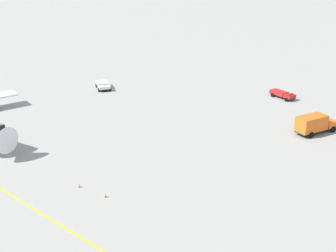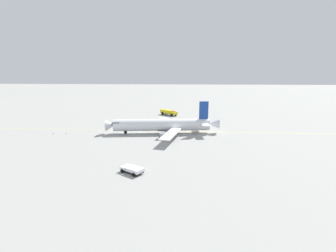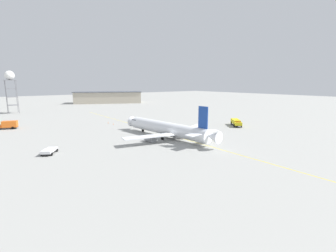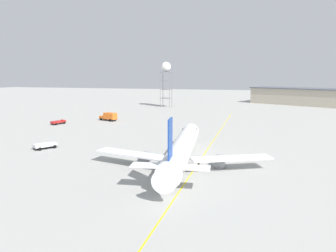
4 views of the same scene
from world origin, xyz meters
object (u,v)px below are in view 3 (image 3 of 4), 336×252
fire_tender_truck (236,122)px  radar_tower (10,78)px  safety_cone_near (113,124)px  catering_truck_truck (8,125)px  safety_cone_mid (108,123)px  airliner_main (168,129)px  pushback_tug_truck (49,151)px

fire_tender_truck → radar_tower: bearing=-105.4°
radar_tower → safety_cone_near: bearing=22.3°
catering_truck_truck → radar_tower: 58.95m
safety_cone_near → safety_cone_mid: (-4.37, -0.41, 0.00)m
catering_truck_truck → safety_cone_mid: bearing=-176.5°
catering_truck_truck → fire_tender_truck: bearing=167.5°
fire_tender_truck → radar_tower: (-104.75, -67.93, 18.48)m
radar_tower → safety_cone_near: 79.29m
airliner_main → safety_cone_mid: 38.39m
fire_tender_truck → catering_truck_truck: bearing=-81.6°
fire_tender_truck → airliner_main: bearing=-48.3°
airliner_main → safety_cone_near: bearing=-0.3°
airliner_main → radar_tower: (-104.82, -32.31, 17.19)m
radar_tower → catering_truck_truck: bearing=-7.5°
safety_cone_near → catering_truck_truck: bearing=-113.1°
safety_cone_near → safety_cone_mid: size_ratio=1.00×
airliner_main → catering_truck_truck: airliner_main is taller
fire_tender_truck → safety_cone_mid: fire_tender_truck is taller
fire_tender_truck → pushback_tug_truck: bearing=-51.6°
catering_truck_truck → safety_cone_near: 39.60m
airliner_main → safety_cone_near: (-33.76, -3.17, -2.55)m
pushback_tug_truck → radar_tower: size_ratio=0.24×
radar_tower → safety_cone_near: radar_tower is taller
fire_tender_truck → pushback_tug_truck: fire_tender_truck is taller
safety_cone_mid → safety_cone_near: bearing=5.4°
safety_cone_near → airliner_main: bearing=5.4°
fire_tender_truck → safety_cone_mid: size_ratio=16.32×
pushback_tug_truck → safety_cone_near: 43.27m
pushback_tug_truck → radar_tower: (-100.79, 2.30, 19.20)m
fire_tender_truck → safety_cone_mid: bearing=-92.6°
catering_truck_truck → radar_tower: size_ratio=0.33×
catering_truck_truck → radar_tower: bearing=-76.8°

